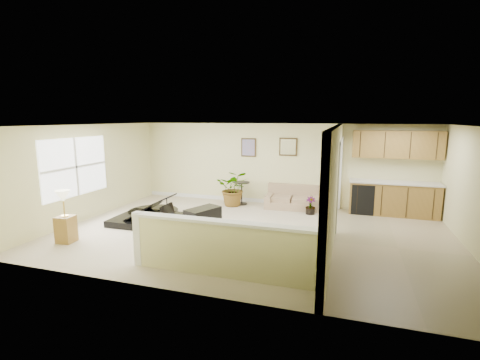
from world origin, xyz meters
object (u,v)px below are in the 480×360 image
(piano_bench, at_px, (203,220))
(loveseat, at_px, (292,196))
(small_plant, at_px, (310,207))
(lamp_stand, at_px, (65,220))
(accent_table, at_px, (242,190))
(piano, at_px, (148,198))
(palm_plant, at_px, (234,188))

(piano_bench, relative_size, loveseat, 0.53)
(small_plant, bearing_deg, loveseat, 135.91)
(piano_bench, height_order, small_plant, piano_bench)
(lamp_stand, bearing_deg, piano_bench, 31.64)
(piano_bench, distance_m, accent_table, 2.79)
(piano, relative_size, loveseat, 1.23)
(piano_bench, xyz_separation_m, lamp_stand, (-2.54, -1.57, 0.20))
(piano, height_order, palm_plant, piano)
(accent_table, distance_m, palm_plant, 0.31)
(lamp_stand, bearing_deg, palm_plant, 59.15)
(piano, bearing_deg, piano_bench, -12.39)
(accent_table, distance_m, lamp_stand, 5.09)
(loveseat, xyz_separation_m, accent_table, (-1.56, -0.10, 0.12))
(loveseat, distance_m, lamp_stand, 6.12)
(piano, xyz_separation_m, piano_bench, (1.70, -0.34, -0.34))
(accent_table, bearing_deg, small_plant, -12.83)
(piano, xyz_separation_m, palm_plant, (1.62, 2.21, -0.09))
(piano, xyz_separation_m, lamp_stand, (-0.84, -1.91, -0.14))
(loveseat, xyz_separation_m, small_plant, (0.61, -0.59, -0.13))
(loveseat, distance_m, palm_plant, 1.78)
(palm_plant, xyz_separation_m, lamp_stand, (-2.46, -4.12, -0.05))
(piano, height_order, accent_table, piano)
(palm_plant, distance_m, lamp_stand, 4.80)
(piano_bench, relative_size, palm_plant, 0.76)
(piano, distance_m, accent_table, 3.04)
(small_plant, relative_size, lamp_stand, 0.43)
(piano_bench, bearing_deg, accent_table, 88.06)
(loveseat, relative_size, small_plant, 3.25)
(palm_plant, bearing_deg, small_plant, -6.29)
(piano, xyz_separation_m, small_plant, (3.97, 1.95, -0.42))
(accent_table, height_order, lamp_stand, lamp_stand)
(piano, relative_size, accent_table, 2.77)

